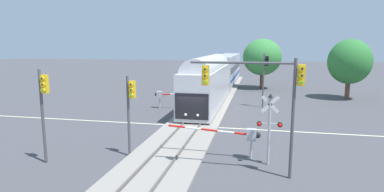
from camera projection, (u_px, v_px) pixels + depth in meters
ground_plane at (192, 126)px, 25.65m from camera, size 220.00×220.00×0.00m
road_centre_stripe at (192, 126)px, 25.65m from camera, size 44.00×0.20×0.01m
railway_track at (192, 125)px, 25.64m from camera, size 4.40×80.00×0.32m
commuter_train at (220, 73)px, 43.33m from camera, size 3.04×41.05×5.16m
crossing_gate_near at (241, 135)px, 18.20m from camera, size 5.53×0.40×1.81m
crossing_signal_mast at (270, 122)px, 16.98m from camera, size 1.36×0.44×4.01m
crossing_gate_far at (167, 95)px, 32.60m from camera, size 6.39×0.40×1.94m
traffic_signal_near_right at (263, 87)px, 15.18m from camera, size 5.53×0.38×5.99m
traffic_signal_median at (130, 103)px, 18.21m from camera, size 0.53×0.38×4.84m
traffic_signal_near_left at (43, 101)px, 17.09m from camera, size 0.53×0.38×5.30m
traffic_signal_far_side at (265, 72)px, 32.73m from camera, size 0.53×0.38×5.74m
maple_right_background at (350, 62)px, 37.87m from camera, size 5.06×5.06×7.32m
elm_centre_background at (262, 57)px, 46.86m from camera, size 5.75×5.75×7.52m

